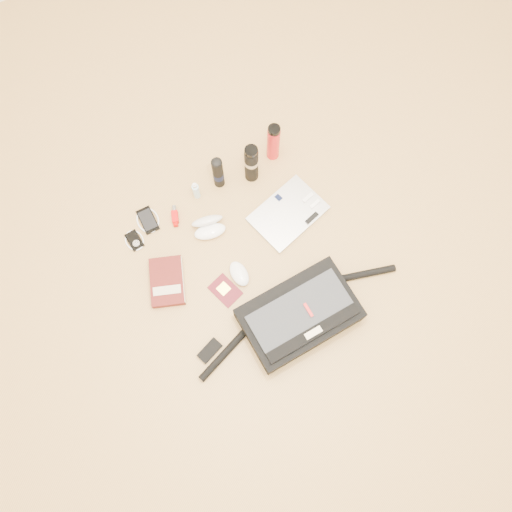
{
  "coord_description": "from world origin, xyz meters",
  "views": [
    {
      "loc": [
        -0.32,
        -0.5,
        2.11
      ],
      "look_at": [
        0.02,
        0.06,
        0.06
      ],
      "focal_mm": 35.0,
      "sensor_mm": 36.0,
      "label": 1
    }
  ],
  "objects_px": {
    "laptop": "(288,213)",
    "thermos_black": "(251,163)",
    "messenger_bag": "(299,315)",
    "book": "(167,282)",
    "thermos_red": "(273,142)"
  },
  "relations": [
    {
      "from": "laptop",
      "to": "thermos_black",
      "type": "bearing_deg",
      "value": 87.62
    },
    {
      "from": "book",
      "to": "thermos_red",
      "type": "height_order",
      "value": "thermos_red"
    },
    {
      "from": "book",
      "to": "thermos_red",
      "type": "bearing_deg",
      "value": 46.53
    },
    {
      "from": "messenger_bag",
      "to": "thermos_black",
      "type": "bearing_deg",
      "value": 76.65
    },
    {
      "from": "thermos_red",
      "to": "messenger_bag",
      "type": "bearing_deg",
      "value": -114.19
    },
    {
      "from": "messenger_bag",
      "to": "book",
      "type": "bearing_deg",
      "value": 134.73
    },
    {
      "from": "laptop",
      "to": "messenger_bag",
      "type": "bearing_deg",
      "value": -129.43
    },
    {
      "from": "book",
      "to": "thermos_black",
      "type": "xyz_separation_m",
      "value": [
        0.58,
        0.25,
        0.1
      ]
    },
    {
      "from": "thermos_black",
      "to": "thermos_red",
      "type": "distance_m",
      "value": 0.15
    },
    {
      "from": "thermos_black",
      "to": "messenger_bag",
      "type": "bearing_deg",
      "value": -104.96
    },
    {
      "from": "laptop",
      "to": "thermos_red",
      "type": "bearing_deg",
      "value": 59.43
    },
    {
      "from": "laptop",
      "to": "thermos_black",
      "type": "relative_size",
      "value": 1.5
    },
    {
      "from": "messenger_bag",
      "to": "thermos_red",
      "type": "bearing_deg",
      "value": 67.43
    },
    {
      "from": "book",
      "to": "thermos_black",
      "type": "distance_m",
      "value": 0.64
    },
    {
      "from": "thermos_black",
      "to": "book",
      "type": "bearing_deg",
      "value": -156.47
    }
  ]
}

